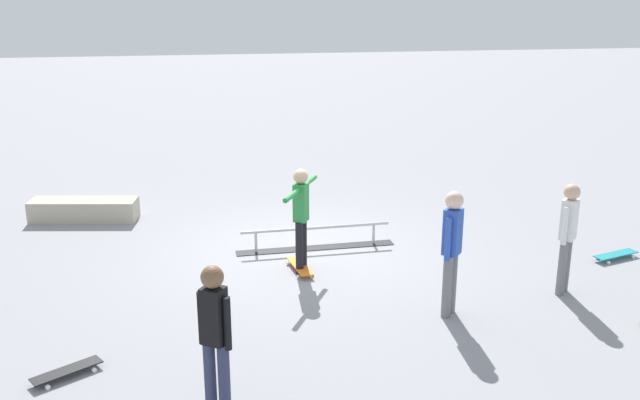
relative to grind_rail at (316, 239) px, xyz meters
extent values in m
plane|color=gray|center=(0.32, 0.19, -0.17)|extent=(60.00, 60.00, 0.00)
cube|color=black|center=(0.00, 0.00, -0.16)|extent=(2.66, 0.39, 0.01)
cylinder|color=#B7B7BC|center=(-0.99, -0.05, 0.01)|extent=(0.04, 0.04, 0.36)
cylinder|color=#B7B7BC|center=(0.99, 0.05, 0.01)|extent=(0.04, 0.04, 0.36)
cylinder|color=#B7B7BC|center=(0.00, 0.00, 0.19)|extent=(2.49, 0.19, 0.05)
cube|color=#B2A893|center=(4.05, -2.06, 0.03)|extent=(2.00, 0.79, 0.39)
cylinder|color=black|center=(0.39, 1.00, 0.24)|extent=(0.16, 0.16, 0.82)
cylinder|color=black|center=(0.31, 0.86, 0.24)|extent=(0.16, 0.16, 0.82)
cube|color=#2D8C42|center=(0.35, 0.93, 0.95)|extent=(0.26, 0.28, 0.58)
sphere|color=tan|center=(0.35, 0.93, 1.35)|extent=(0.22, 0.22, 0.22)
cylinder|color=#2D8C42|center=(0.52, 1.27, 1.17)|extent=(0.31, 0.52, 0.08)
cylinder|color=#2D8C42|center=(0.18, 0.59, 1.17)|extent=(0.31, 0.52, 0.08)
cube|color=orange|center=(0.37, 0.90, -0.09)|extent=(0.35, 0.82, 0.02)
cylinder|color=white|center=(0.21, 1.15, -0.14)|extent=(0.04, 0.06, 0.05)
cylinder|color=white|center=(0.43, 1.19, -0.14)|extent=(0.04, 0.06, 0.05)
cylinder|color=white|center=(0.31, 0.61, -0.14)|extent=(0.04, 0.06, 0.05)
cylinder|color=white|center=(0.54, 0.66, -0.14)|extent=(0.04, 0.06, 0.05)
cylinder|color=slate|center=(-1.37, 2.73, 0.27)|extent=(0.18, 0.18, 0.87)
cylinder|color=slate|center=(-1.48, 2.60, 0.27)|extent=(0.18, 0.18, 0.87)
cube|color=#2D51B7|center=(-1.43, 2.66, 1.02)|extent=(0.30, 0.30, 0.62)
sphere|color=beige|center=(-1.43, 2.66, 1.44)|extent=(0.24, 0.24, 0.24)
cylinder|color=#2D51B7|center=(-1.33, 2.78, 0.96)|extent=(0.11, 0.11, 0.58)
cylinder|color=#2D51B7|center=(-1.52, 2.54, 0.96)|extent=(0.11, 0.11, 0.58)
cylinder|color=slate|center=(-3.19, 2.29, 0.24)|extent=(0.17, 0.17, 0.82)
cylinder|color=slate|center=(-3.31, 2.18, 0.24)|extent=(0.17, 0.17, 0.82)
cube|color=white|center=(-3.25, 2.24, 0.94)|extent=(0.28, 0.28, 0.58)
sphere|color=tan|center=(-3.25, 2.24, 1.35)|extent=(0.22, 0.22, 0.22)
cylinder|color=white|center=(-3.15, 2.34, 0.89)|extent=(0.11, 0.11, 0.55)
cylinder|color=white|center=(-3.35, 2.13, 0.89)|extent=(0.11, 0.11, 0.55)
cylinder|color=#2D3351|center=(1.58, 4.63, 0.26)|extent=(0.17, 0.17, 0.85)
cylinder|color=#2D3351|center=(1.73, 4.54, 0.26)|extent=(0.17, 0.17, 0.85)
cube|color=black|center=(1.65, 4.58, 0.99)|extent=(0.29, 0.28, 0.60)
sphere|color=brown|center=(1.65, 4.58, 1.40)|extent=(0.23, 0.23, 0.23)
cylinder|color=black|center=(1.53, 4.66, 0.93)|extent=(0.11, 0.11, 0.57)
cylinder|color=black|center=(1.78, 4.50, 0.93)|extent=(0.11, 0.11, 0.57)
cube|color=black|center=(3.36, 3.56, -0.09)|extent=(0.78, 0.61, 0.02)
cylinder|color=white|center=(3.19, 3.31, -0.14)|extent=(0.06, 0.05, 0.05)
cylinder|color=white|center=(3.07, 3.51, -0.14)|extent=(0.06, 0.05, 0.05)
cylinder|color=white|center=(3.65, 3.62, -0.14)|extent=(0.06, 0.05, 0.05)
cylinder|color=white|center=(3.52, 3.81, -0.14)|extent=(0.06, 0.05, 0.05)
cube|color=teal|center=(-4.70, 1.16, -0.09)|extent=(0.82, 0.43, 0.02)
cylinder|color=white|center=(-4.47, 1.35, -0.14)|extent=(0.06, 0.04, 0.05)
cylinder|color=white|center=(-4.40, 1.13, -0.14)|extent=(0.06, 0.04, 0.05)
cylinder|color=white|center=(-4.99, 1.19, -0.14)|extent=(0.06, 0.04, 0.05)
cylinder|color=white|center=(-4.92, 0.97, -0.14)|extent=(0.06, 0.04, 0.05)
camera|label=1|loc=(1.55, 11.16, 4.24)|focal=40.68mm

